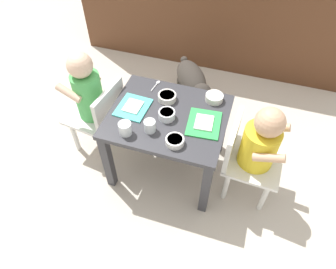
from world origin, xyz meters
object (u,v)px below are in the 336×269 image
at_px(dining_table, 168,125).
at_px(cereal_bowl_right_side, 175,141).
at_px(food_tray_left, 133,107).
at_px(water_cup_left, 150,127).
at_px(veggie_bowl_near, 167,115).
at_px(water_cup_right, 125,129).
at_px(spoon_by_left_tray, 156,85).
at_px(dog, 193,81).
at_px(veggie_bowl_far, 214,97).
at_px(seated_child_right, 257,145).
at_px(food_tray_right, 204,123).
at_px(seated_child_left, 90,96).
at_px(cereal_bowl_left_side, 167,97).

bearing_deg(dining_table, cereal_bowl_right_side, -62.55).
xyz_separation_m(food_tray_left, water_cup_left, (0.14, -0.12, 0.02)).
xyz_separation_m(water_cup_left, veggie_bowl_near, (0.05, 0.11, -0.00)).
relative_size(water_cup_right, spoon_by_left_tray, 0.64).
bearing_deg(food_tray_left, dining_table, 1.82).
height_order(dog, veggie_bowl_near, veggie_bowl_near).
bearing_deg(veggie_bowl_far, seated_child_right, -37.20).
height_order(veggie_bowl_near, spoon_by_left_tray, veggie_bowl_near).
bearing_deg(food_tray_right, veggie_bowl_near, -175.82).
bearing_deg(water_cup_right, veggie_bowl_far, 45.33).
xyz_separation_m(seated_child_right, water_cup_left, (-0.51, -0.11, 0.07)).
relative_size(seated_child_right, cereal_bowl_right_side, 7.07).
bearing_deg(seated_child_right, spoon_by_left_tray, 159.62).
height_order(dog, food_tray_right, food_tray_right).
bearing_deg(seated_child_left, cereal_bowl_right_side, -20.25).
relative_size(veggie_bowl_near, spoon_by_left_tray, 0.83).
bearing_deg(veggie_bowl_far, water_cup_left, -129.13).
relative_size(seated_child_left, food_tray_left, 3.58).
bearing_deg(food_tray_left, seated_child_right, -1.11).
bearing_deg(cereal_bowl_left_side, cereal_bowl_right_side, -65.33).
bearing_deg(food_tray_left, dog, 72.34).
bearing_deg(veggie_bowl_near, cereal_bowl_left_side, 108.06).
bearing_deg(water_cup_right, dog, 78.58).
bearing_deg(spoon_by_left_tray, cereal_bowl_right_side, -59.10).
bearing_deg(food_tray_left, seated_child_left, 171.57).
bearing_deg(veggie_bowl_far, cereal_bowl_left_side, -163.22).
bearing_deg(water_cup_left, seated_child_left, 158.62).
distance_m(dog, veggie_bowl_near, 0.63).
relative_size(seated_child_left, cereal_bowl_left_side, 6.92).
height_order(dining_table, water_cup_right, water_cup_right).
xyz_separation_m(food_tray_left, spoon_by_left_tray, (0.05, 0.21, -0.00)).
xyz_separation_m(food_tray_right, veggie_bowl_near, (-0.18, -0.01, 0.02)).
height_order(seated_child_left, veggie_bowl_far, seated_child_left).
height_order(food_tray_right, veggie_bowl_far, veggie_bowl_far).
xyz_separation_m(dining_table, veggie_bowl_far, (0.20, 0.18, 0.10)).
bearing_deg(cereal_bowl_right_side, spoon_by_left_tray, 120.90).
bearing_deg(dog, veggie_bowl_far, -62.17).
xyz_separation_m(dining_table, seated_child_left, (-0.46, 0.03, 0.05)).
xyz_separation_m(food_tray_right, cereal_bowl_right_side, (-0.10, -0.16, 0.01)).
xyz_separation_m(veggie_bowl_near, spoon_by_left_tray, (-0.14, 0.22, -0.02)).
distance_m(seated_child_right, food_tray_left, 0.65).
distance_m(seated_child_right, veggie_bowl_near, 0.46).
bearing_deg(spoon_by_left_tray, veggie_bowl_far, -3.77).
distance_m(seated_child_left, veggie_bowl_near, 0.46).
distance_m(cereal_bowl_right_side, spoon_by_left_tray, 0.43).
bearing_deg(dog, water_cup_left, -93.75).
bearing_deg(dog, cereal_bowl_right_side, -82.81).
distance_m(seated_child_left, water_cup_right, 0.37).
relative_size(water_cup_right, cereal_bowl_left_side, 0.67).
bearing_deg(veggie_bowl_near, water_cup_left, -116.50).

